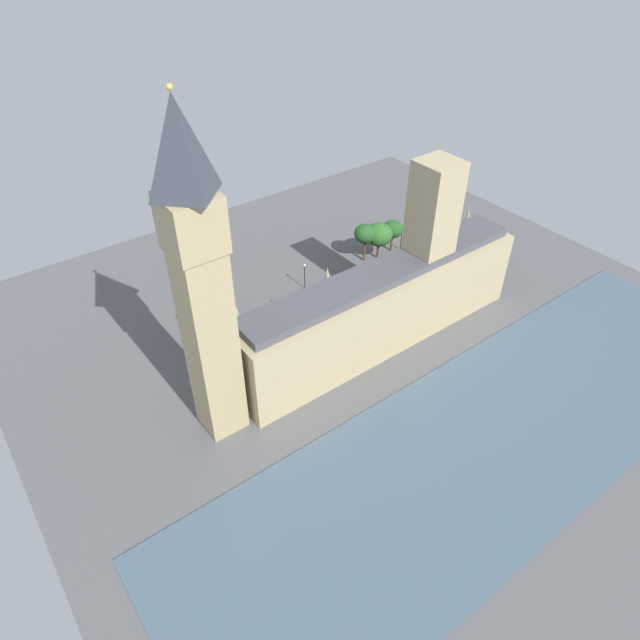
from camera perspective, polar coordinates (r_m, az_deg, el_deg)
ground_plane at (r=113.67m, az=5.29°, el=-1.61°), size 132.22×132.22×0.00m
river_thames at (r=99.54m, az=17.61°, el=-11.00°), size 34.03×119.00×0.25m
parliament_building at (r=107.45m, az=6.94°, el=2.14°), size 10.57×62.22×34.88m
clock_tower at (r=79.43m, az=-12.03°, el=3.61°), size 7.43×7.43×55.34m
car_dark_green_opposite_hall at (r=134.17m, az=9.00°, el=5.51°), size 1.96×4.37×1.74m
double_decker_bus_under_trees at (r=124.39m, az=5.85°, el=3.87°), size 2.94×10.58×4.75m
car_yellow_cab_leading at (r=117.75m, az=0.42°, el=0.78°), size 1.84×4.50×1.74m
car_white_far_end at (r=113.62m, az=-4.69°, el=-1.01°), size 1.98×4.71×1.74m
car_silver_midblock at (r=110.48m, az=-8.93°, el=-2.78°), size 1.94×4.32×1.74m
pedestrian_trailing at (r=111.03m, az=-1.89°, el=-2.08°), size 0.64×0.54×1.65m
pedestrian_kerbside at (r=122.00m, az=6.97°, el=1.90°), size 0.63×0.54×1.67m
plane_tree_corner at (r=138.10m, az=7.44°, el=9.18°), size 5.04×5.04×8.17m
plane_tree_near_tower at (r=132.92m, az=4.64°, el=8.76°), size 5.24×5.24×9.53m
plane_tree_by_river_gate at (r=134.52m, az=6.04°, el=8.67°), size 6.49×6.49×9.23m
plane_tree_slot_10 at (r=112.68m, az=-11.61°, el=1.32°), size 6.88×6.88×9.22m
street_lamp_slot_11 at (r=123.90m, az=-1.59°, el=4.96°), size 0.56×0.56×6.45m
street_lamp_slot_12 at (r=139.75m, az=8.35°, el=8.73°), size 0.56×0.56×6.32m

